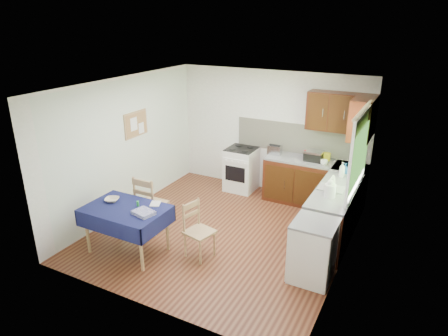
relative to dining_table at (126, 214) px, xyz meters
The scene contains 33 objects.
floor 1.71m from the dining_table, 48.86° to the left, with size 4.20×4.20×0.00m, color #461F12.
ceiling 2.44m from the dining_table, 48.86° to the left, with size 4.00×4.20×0.02m, color white.
wall_back 3.51m from the dining_table, 72.44° to the left, with size 4.00×0.02×2.50m, color silver.
wall_front 1.51m from the dining_table, 41.07° to the right, with size 4.00×0.02×2.50m, color silver.
wall_left 1.64m from the dining_table, 128.79° to the left, with size 0.02×4.20×2.50m, color white.
wall_right 3.32m from the dining_table, 21.41° to the left, with size 0.02×4.20×2.50m, color silver.
base_cabinets 3.43m from the dining_table, 45.60° to the left, with size 1.90×2.30×0.86m.
worktop_back 3.66m from the dining_table, 55.05° to the left, with size 1.90×0.60×0.04m, color slate.
worktop_right 3.31m from the dining_table, 33.90° to the left, with size 0.60×1.70×0.04m, color slate.
worktop_corner 4.06m from the dining_table, 47.50° to the left, with size 0.60×0.60×0.04m, color slate.
splashback 3.73m from the dining_table, 62.70° to the left, with size 2.70×0.02×0.60m, color beige.
upper_cabinets 4.12m from the dining_table, 49.38° to the left, with size 1.20×0.85×0.70m.
stove 3.05m from the dining_table, 79.74° to the left, with size 0.60×0.61×0.92m.
window 3.70m from the dining_table, 32.13° to the left, with size 0.04×1.48×1.26m.
fridge 2.82m from the dining_table, 13.19° to the left, with size 0.58×0.60×0.89m.
corkboard 2.00m from the dining_table, 121.90° to the left, with size 0.04×0.62×0.47m.
dining_table is the anchor object (origin of this frame).
chair_far 0.69m from the dining_table, 96.98° to the left, with size 0.45×0.45×1.01m.
chair_near 1.12m from the dining_table, 21.35° to the left, with size 0.47×0.47×0.88m.
toaster 3.27m from the dining_table, 67.16° to the left, with size 0.27×0.16×0.20m.
sandwich_press 3.65m from the dining_table, 55.66° to the left, with size 0.33×0.29×0.19m.
sauce_bottle 3.51m from the dining_table, 57.31° to the left, with size 0.04×0.04×0.20m, color red.
yellow_packet 3.87m from the dining_table, 53.87° to the left, with size 0.11×0.08×0.15m, color yellow.
dish_rack 3.24m from the dining_table, 34.24° to the left, with size 0.40×0.30×0.19m.
kettle 3.12m from the dining_table, 28.79° to the left, with size 0.17×0.17×0.28m.
cup 3.67m from the dining_table, 51.27° to the left, with size 0.12×0.12×0.10m, color white.
soap_bottle_a 3.64m from the dining_table, 41.71° to the left, with size 0.10×0.10×0.26m, color white.
soap_bottle_b 3.77m from the dining_table, 43.69° to the left, with size 0.08×0.09×0.19m, color #1E5BAF.
soap_bottle_c 3.13m from the dining_table, 30.12° to the left, with size 0.13×0.13×0.17m, color #238128.
plate_bowl 0.37m from the dining_table, 166.21° to the left, with size 0.22×0.22×0.05m, color beige.
book 0.40m from the dining_table, 46.79° to the left, with size 0.15×0.20×0.02m, color white.
spice_jar 0.24m from the dining_table, 46.31° to the left, with size 0.04×0.04×0.08m, color #268E3D.
tea_towel 0.40m from the dining_table, ahead, with size 0.30×0.23×0.05m, color navy.
Camera 1 is at (2.80, -5.31, 3.48)m, focal length 32.00 mm.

